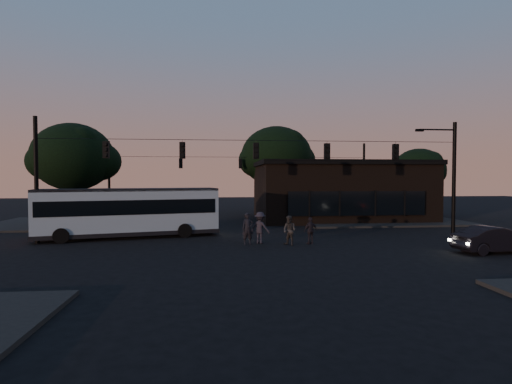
{
  "coord_description": "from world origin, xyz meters",
  "views": [
    {
      "loc": [
        -2.45,
        -20.63,
        3.86
      ],
      "look_at": [
        0.0,
        4.0,
        3.0
      ],
      "focal_mm": 28.0,
      "sensor_mm": 36.0,
      "label": 1
    }
  ],
  "objects": [
    {
      "name": "bus",
      "position": [
        -8.06,
        5.92,
        1.79
      ],
      "size": [
        11.6,
        5.15,
        3.18
      ],
      "rotation": [
        0.0,
        0.0,
        0.23
      ],
      "color": "#8AA2B0",
      "rests_on": "ground"
    },
    {
      "name": "sidewalk_far_left",
      "position": [
        -14.0,
        14.0,
        0.07
      ],
      "size": [
        14.0,
        10.0,
        0.15
      ],
      "primitive_type": "cube",
      "color": "black",
      "rests_on": "ground"
    },
    {
      "name": "sidewalk_far_right",
      "position": [
        12.0,
        14.0,
        0.07
      ],
      "size": [
        14.0,
        10.0,
        0.15
      ],
      "primitive_type": "cube",
      "color": "black",
      "rests_on": "ground"
    },
    {
      "name": "building",
      "position": [
        9.0,
        15.97,
        2.71
      ],
      "size": [
        15.4,
        10.41,
        5.4
      ],
      "color": "black",
      "rests_on": "ground"
    },
    {
      "name": "tree_left",
      "position": [
        -14.0,
        13.0,
        5.57
      ],
      "size": [
        6.4,
        6.4,
        8.3
      ],
      "color": "black",
      "rests_on": "ground"
    },
    {
      "name": "ground",
      "position": [
        0.0,
        0.0,
        0.0
      ],
      "size": [
        120.0,
        120.0,
        0.0
      ],
      "primitive_type": "plane",
      "color": "black",
      "rests_on": "ground"
    },
    {
      "name": "tree_behind",
      "position": [
        4.0,
        22.0,
        6.19
      ],
      "size": [
        7.6,
        7.6,
        9.43
      ],
      "color": "black",
      "rests_on": "ground"
    },
    {
      "name": "pedestrian_b",
      "position": [
        1.73,
        1.91,
        0.85
      ],
      "size": [
        1.03,
        1.05,
        1.7
      ],
      "primitive_type": "imported",
      "rotation": [
        0.0,
        0.0,
        -0.83
      ],
      "color": "#2E2C2A",
      "rests_on": "ground"
    },
    {
      "name": "pedestrian_a",
      "position": [
        -0.64,
        2.42,
        0.92
      ],
      "size": [
        0.72,
        0.53,
        1.84
      ],
      "primitive_type": "imported",
      "rotation": [
        0.0,
        0.0,
        0.13
      ],
      "color": "black",
      "rests_on": "ground"
    },
    {
      "name": "signal_rig_near",
      "position": [
        0.0,
        4.0,
        4.45
      ],
      "size": [
        26.24,
        0.3,
        7.5
      ],
      "color": "black",
      "rests_on": "ground"
    },
    {
      "name": "tree_right",
      "position": [
        18.0,
        18.0,
        4.63
      ],
      "size": [
        5.2,
        5.2,
        6.86
      ],
      "color": "black",
      "rests_on": "ground"
    },
    {
      "name": "car",
      "position": [
        11.84,
        -1.46,
        0.69
      ],
      "size": [
        4.32,
        1.92,
        1.38
      ],
      "primitive_type": "imported",
      "rotation": [
        0.0,
        0.0,
        1.68
      ],
      "color": "black",
      "rests_on": "ground"
    },
    {
      "name": "signal_rig_far",
      "position": [
        0.0,
        20.0,
        4.2
      ],
      "size": [
        26.24,
        0.3,
        7.5
      ],
      "color": "black",
      "rests_on": "ground"
    },
    {
      "name": "pedestrian_c",
      "position": [
        3.03,
        2.18,
        0.79
      ],
      "size": [
        1.0,
        0.7,
        1.58
      ],
      "primitive_type": "imported",
      "rotation": [
        0.0,
        0.0,
        3.53
      ],
      "color": "black",
      "rests_on": "ground"
    },
    {
      "name": "pedestrian_d",
      "position": [
        0.12,
        2.7,
        0.93
      ],
      "size": [
        1.39,
        1.22,
        1.86
      ],
      "primitive_type": "imported",
      "rotation": [
        0.0,
        0.0,
        2.59
      ],
      "color": "#25222A",
      "rests_on": "ground"
    }
  ]
}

